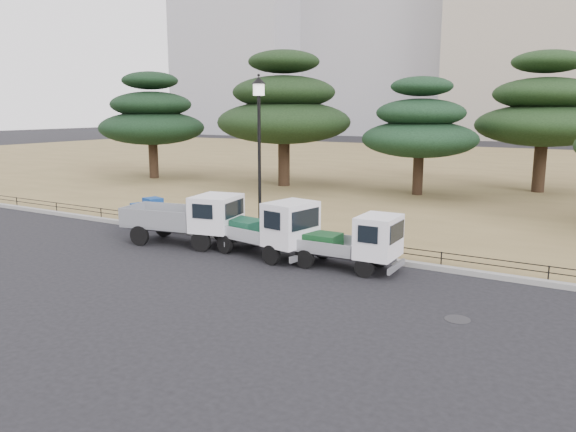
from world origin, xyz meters
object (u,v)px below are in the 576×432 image
Objects in this scene: street_lamp at (259,131)px; tarp_pile at (151,211)px; truck_kei_front at (270,228)px; truck_kei_rear at (353,241)px; truck_large at (188,216)px.

tarp_pile is at bearing 176.89° from street_lamp.
street_lamp is (-1.41, 1.54, 3.10)m from truck_kei_front.
street_lamp reaches higher than tarp_pile.
street_lamp is at bearing 142.89° from truck_kei_front.
truck_kei_rear is 1.81× the size of tarp_pile.
street_lamp is 6.72m from tarp_pile.
street_lamp is 3.13× the size of tarp_pile.
street_lamp reaches higher than truck_large.
truck_kei_rear is at bearing -9.24° from truck_large.
street_lamp is (2.03, 1.60, 3.03)m from truck_large.
truck_large is 0.77× the size of street_lamp.
truck_kei_front is 1.15× the size of truck_kei_rear.
tarp_pile is (-10.11, 1.82, -0.30)m from truck_kei_rear.
truck_large is at bearing -27.21° from tarp_pile.
truck_kei_front reaches higher than truck_large.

